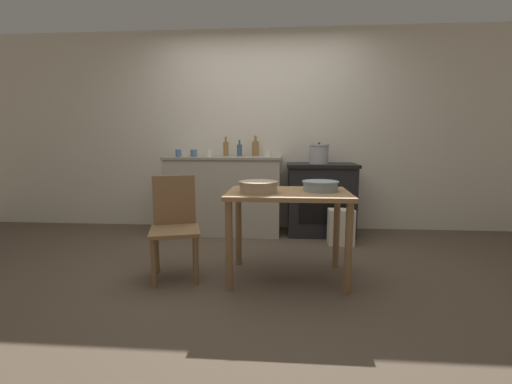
{
  "coord_description": "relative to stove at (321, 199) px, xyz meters",
  "views": [
    {
      "loc": [
        0.27,
        -2.95,
        1.14
      ],
      "look_at": [
        0.0,
        0.54,
        0.62
      ],
      "focal_mm": 24.0,
      "sensor_mm": 36.0,
      "label": 1
    }
  ],
  "objects": [
    {
      "name": "mixing_bowl_large",
      "position": [
        -0.16,
        -1.39,
        0.34
      ],
      "size": [
        0.3,
        0.3,
        0.08
      ],
      "color": "#93A8B2",
      "rests_on": "work_table"
    },
    {
      "name": "work_table",
      "position": [
        -0.43,
        -1.44,
        0.18
      ],
      "size": [
        0.99,
        0.67,
        0.74
      ],
      "color": "#997047",
      "rests_on": "ground_plane"
    },
    {
      "name": "bottle_far_left",
      "position": [
        -1.02,
        0.08,
        0.6
      ],
      "size": [
        0.07,
        0.07,
        0.2
      ],
      "color": "#3D5675",
      "rests_on": "counter_cabinet"
    },
    {
      "name": "chair",
      "position": [
        -1.39,
        -1.46,
        0.01
      ],
      "size": [
        0.5,
        0.5,
        0.85
      ],
      "rotation": [
        0.0,
        0.0,
        0.28
      ],
      "color": "olive",
      "rests_on": "ground_plane"
    },
    {
      "name": "counter_cabinet",
      "position": [
        -1.2,
        -0.01,
        0.04
      ],
      "size": [
        1.42,
        0.61,
        0.96
      ],
      "color": "#B2A893",
      "rests_on": "ground_plane"
    },
    {
      "name": "cup_center_left",
      "position": [
        -1.74,
        -0.13,
        0.56
      ],
      "size": [
        0.07,
        0.07,
        0.09
      ],
      "primitive_type": "cylinder",
      "color": "#4C6B99",
      "rests_on": "counter_cabinet"
    },
    {
      "name": "cup_mid_right",
      "position": [
        -0.65,
        -0.15,
        0.56
      ],
      "size": [
        0.08,
        0.08,
        0.08
      ],
      "primitive_type": "cylinder",
      "color": "silver",
      "rests_on": "counter_cabinet"
    },
    {
      "name": "wall_back",
      "position": [
        -0.75,
        0.31,
        0.83
      ],
      "size": [
        8.0,
        0.07,
        2.55
      ],
      "color": "beige",
      "rests_on": "ground_plane"
    },
    {
      "name": "cup_center_right",
      "position": [
        -1.56,
        -0.11,
        0.56
      ],
      "size": [
        0.08,
        0.08,
        0.09
      ],
      "primitive_type": "cylinder",
      "color": "#4C6B99",
      "rests_on": "counter_cabinet"
    },
    {
      "name": "stock_pot",
      "position": [
        -0.04,
        -0.05,
        0.55
      ],
      "size": [
        0.24,
        0.24,
        0.26
      ],
      "color": "#A8A8AD",
      "rests_on": "stove"
    },
    {
      "name": "flour_sack",
      "position": [
        0.18,
        -0.45,
        -0.24
      ],
      "size": [
        0.28,
        0.2,
        0.4
      ],
      "primitive_type": "cube",
      "color": "beige",
      "rests_on": "ground_plane"
    },
    {
      "name": "bottle_mid_left",
      "position": [
        -0.82,
        0.17,
        0.62
      ],
      "size": [
        0.08,
        0.08,
        0.26
      ],
      "color": "olive",
      "rests_on": "counter_cabinet"
    },
    {
      "name": "mixing_bowl_small",
      "position": [
        -0.67,
        -1.52,
        0.35
      ],
      "size": [
        0.32,
        0.32,
        0.09
      ],
      "color": "tan",
      "rests_on": "work_table"
    },
    {
      "name": "bottle_left",
      "position": [
        -1.19,
        0.09,
        0.61
      ],
      "size": [
        0.07,
        0.07,
        0.25
      ],
      "color": "olive",
      "rests_on": "counter_cabinet"
    },
    {
      "name": "ground_plane",
      "position": [
        -0.75,
        -1.27,
        -0.44
      ],
      "size": [
        14.0,
        14.0,
        0.0
      ],
      "primitive_type": "plane",
      "color": "brown"
    },
    {
      "name": "cup_center",
      "position": [
        -1.38,
        -0.08,
        0.56
      ],
      "size": [
        0.07,
        0.07,
        0.08
      ],
      "primitive_type": "cylinder",
      "color": "silver",
      "rests_on": "counter_cabinet"
    },
    {
      "name": "stove",
      "position": [
        0.0,
        0.0,
        0.0
      ],
      "size": [
        0.83,
        0.59,
        0.88
      ],
      "color": "black",
      "rests_on": "ground_plane"
    }
  ]
}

